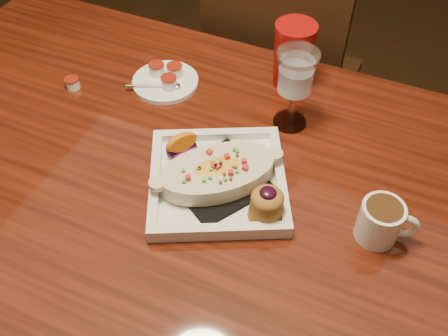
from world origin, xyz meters
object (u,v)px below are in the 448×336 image
at_px(chair_far, 278,82).
at_px(red_tumbler, 293,56).
at_px(table, 185,195).
at_px(saucer, 165,80).
at_px(plate, 222,178).
at_px(coffee_mug, 382,221).
at_px(goblet, 296,77).

bearing_deg(chair_far, red_tumbler, 111.24).
height_order(table, chair_far, chair_far).
xyz_separation_m(table, red_tumbler, (0.11, 0.34, 0.18)).
bearing_deg(chair_far, saucer, 68.99).
bearing_deg(saucer, plate, -43.03).
bearing_deg(table, chair_far, 90.00).
bearing_deg(coffee_mug, goblet, 126.79).
relative_size(plate, saucer, 2.22).
distance_m(chair_far, saucer, 0.51).
xyz_separation_m(plate, red_tumbler, (0.01, 0.36, 0.05)).
height_order(chair_far, plate, chair_far).
height_order(table, goblet, goblet).
distance_m(goblet, red_tumbler, 0.15).
distance_m(chair_far, goblet, 0.58).
distance_m(chair_far, red_tumbler, 0.45).
bearing_deg(saucer, table, -54.04).
bearing_deg(red_tumbler, goblet, -71.05).
relative_size(plate, red_tumbler, 2.22).
height_order(plate, coffee_mug, plate).
height_order(chair_far, saucer, chair_far).
bearing_deg(goblet, table, -126.64).
distance_m(goblet, saucer, 0.34).
relative_size(chair_far, coffee_mug, 8.69).
distance_m(table, red_tumbler, 0.40).
bearing_deg(coffee_mug, saucer, 146.89).
height_order(goblet, saucer, goblet).
distance_m(coffee_mug, red_tumbler, 0.45).
bearing_deg(chair_far, goblet, 110.53).
xyz_separation_m(plate, saucer, (-0.26, 0.24, -0.02)).
relative_size(plate, goblet, 1.91).
distance_m(plate, goblet, 0.26).
bearing_deg(table, coffee_mug, -0.94).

